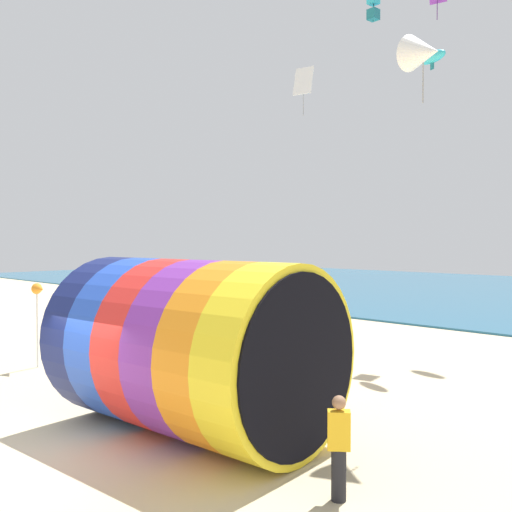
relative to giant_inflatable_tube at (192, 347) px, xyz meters
name	(u,v)px	position (x,y,z in m)	size (l,w,h in m)	color
ground_plane	(62,448)	(-1.19, -2.35, -1.86)	(120.00, 120.00, 0.00)	beige
giant_inflatable_tube	(192,347)	(0.00, 0.00, 0.00)	(6.05, 4.09, 3.73)	navy
kite_handler	(339,447)	(4.11, -0.37, -1.00)	(0.42, 0.40, 1.68)	black
kite_white_delta	(423,52)	(3.04, 4.29, 6.54)	(1.13, 1.02, 1.64)	white
kite_cyan_parafoil	(432,57)	(-0.09, 10.83, 8.60)	(1.32, 0.90, 0.63)	#2DB2C6
kite_cyan_box	(373,7)	(-3.52, 12.47, 11.77)	(0.42, 0.42, 1.14)	#2DB2C6
kite_white_diamond	(303,81)	(-7.78, 13.19, 9.72)	(1.01, 0.57, 2.31)	white
bystander_mid_beach	(231,341)	(-4.09, 5.02, -1.02)	(0.28, 0.39, 1.66)	#383D56
beach_flag	(40,293)	(-8.32, 0.55, 0.57)	(0.47, 0.36, 2.74)	silver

